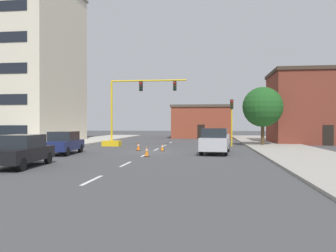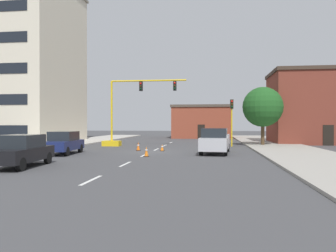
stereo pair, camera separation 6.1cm
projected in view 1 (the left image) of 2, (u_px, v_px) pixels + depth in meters
ground_plane at (152, 152)px, 27.62m from camera, size 160.00×160.00×0.00m
sidewalk_left at (62, 144)px, 37.01m from camera, size 6.00×56.00×0.14m
sidewalk_right at (276, 146)px, 34.09m from camera, size 6.00×56.00×0.14m
lane_stripe_seg_0 at (92, 180)px, 13.73m from camera, size 0.16×2.40×0.01m
lane_stripe_seg_1 at (126, 164)px, 19.18m from camera, size 0.16×2.40×0.01m
lane_stripe_seg_2 at (144, 155)px, 24.64m from camera, size 0.16×2.40×0.01m
lane_stripe_seg_3 at (156, 149)px, 30.10m from camera, size 0.16×2.40×0.01m
lane_stripe_seg_4 at (165, 145)px, 35.55m from camera, size 0.16×2.40×0.01m
lane_stripe_seg_5 at (171, 143)px, 41.01m from camera, size 0.16×2.40×0.01m
building_tall_left at (11, 63)px, 41.52m from camera, size 15.16×13.57×19.72m
building_brick_center at (202, 122)px, 55.10m from camera, size 9.62×8.65×5.29m
building_row_right at (316, 107)px, 39.29m from camera, size 10.57×8.33×8.53m
traffic_signal_gantry at (122, 125)px, 34.50m from camera, size 8.69×1.20×6.83m
traffic_light_pole_right at (232, 112)px, 33.87m from camera, size 0.32×0.47×4.80m
tree_right_mid at (263, 107)px, 34.59m from camera, size 4.15×4.15×6.16m
pickup_truck_silver at (215, 141)px, 25.96m from camera, size 2.49×5.56×1.99m
sedan_navy_near_left at (64, 143)px, 25.43m from camera, size 2.16×4.62×1.74m
sedan_black_mid_left at (21, 151)px, 17.88m from camera, size 2.13×4.61×1.74m
traffic_cone_roadside_a at (147, 151)px, 23.53m from camera, size 0.36×0.36×0.75m
traffic_cone_roadside_b at (138, 146)px, 28.69m from camera, size 0.36×0.36×0.75m
traffic_cone_roadside_c at (162, 148)px, 28.41m from camera, size 0.36×0.36×0.59m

